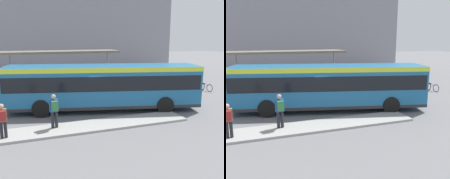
# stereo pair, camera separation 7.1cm
# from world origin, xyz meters

# --- Properties ---
(ground_plane) EXTENTS (120.00, 120.00, 0.00)m
(ground_plane) POSITION_xyz_m (0.00, 0.00, 0.00)
(ground_plane) COLOR slate
(curb_island) EXTENTS (13.59, 1.80, 0.12)m
(curb_island) POSITION_xyz_m (-2.91, -2.96, 0.06)
(curb_island) COLOR #9E9E99
(curb_island) RESTS_ON ground_plane
(city_bus) EXTENTS (12.73, 5.59, 2.97)m
(city_bus) POSITION_xyz_m (0.01, -0.00, 1.75)
(city_bus) COLOR #1E6093
(city_bus) RESTS_ON ground_plane
(pedestrian_waiting) EXTENTS (0.46, 0.49, 1.79)m
(pedestrian_waiting) POSITION_xyz_m (-3.55, -2.74, 1.15)
(pedestrian_waiting) COLOR #232328
(pedestrian_waiting) RESTS_ON curb_island
(pedestrian_companion) EXTENTS (0.41, 0.43, 1.65)m
(pedestrian_companion) POSITION_xyz_m (-5.99, -3.31, 1.07)
(pedestrian_companion) COLOR #232328
(pedestrian_companion) RESTS_ON curb_island
(bicycle_blue) EXTENTS (0.48, 1.57, 0.68)m
(bicycle_blue) POSITION_xyz_m (10.64, 2.59, 0.34)
(bicycle_blue) COLOR black
(bicycle_blue) RESTS_ON ground_plane
(bicycle_yellow) EXTENTS (0.48, 1.80, 0.78)m
(bicycle_yellow) POSITION_xyz_m (10.52, 3.41, 0.39)
(bicycle_yellow) COLOR black
(bicycle_yellow) RESTS_ON ground_plane
(bicycle_green) EXTENTS (0.48, 1.55, 0.67)m
(bicycle_green) POSITION_xyz_m (10.61, 4.22, 0.34)
(bicycle_green) COLOR black
(bicycle_green) RESTS_ON ground_plane
(station_shelter) EXTENTS (9.70, 2.56, 3.66)m
(station_shelter) POSITION_xyz_m (-1.71, 6.07, 3.50)
(station_shelter) COLOR #706656
(station_shelter) RESTS_ON ground_plane
(potted_planter_near_shelter) EXTENTS (0.90, 0.90, 1.40)m
(potted_planter_near_shelter) POSITION_xyz_m (1.50, 3.54, 0.73)
(potted_planter_near_shelter) COLOR slate
(potted_planter_near_shelter) RESTS_ON ground_plane
(station_building) EXTENTS (25.60, 13.89, 14.86)m
(station_building) POSITION_xyz_m (4.49, 26.06, 7.43)
(station_building) COLOR gray
(station_building) RESTS_ON ground_plane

